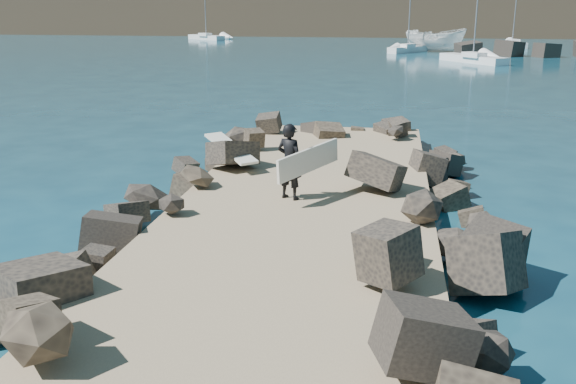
{
  "coord_description": "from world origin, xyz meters",
  "views": [
    {
      "loc": [
        1.97,
        -13.11,
        5.11
      ],
      "look_at": [
        0.0,
        -1.0,
        1.5
      ],
      "focal_mm": 40.0,
      "sensor_mm": 36.0,
      "label": 1
    }
  ],
  "objects_px": {
    "boat_imported": "(435,40)",
    "sailboat_e": "(206,37)",
    "surfboard_resting": "(231,152)",
    "surfer_with_board": "(292,161)"
  },
  "relations": [
    {
      "from": "surfboard_resting",
      "to": "boat_imported",
      "type": "relative_size",
      "value": 0.34
    },
    {
      "from": "surfboard_resting",
      "to": "sailboat_e",
      "type": "relative_size",
      "value": 0.26
    },
    {
      "from": "surfboard_resting",
      "to": "boat_imported",
      "type": "bearing_deg",
      "value": 38.24
    },
    {
      "from": "surfboard_resting",
      "to": "boat_imported",
      "type": "height_order",
      "value": "boat_imported"
    },
    {
      "from": "boat_imported",
      "to": "surfer_with_board",
      "type": "bearing_deg",
      "value": -173.2
    },
    {
      "from": "boat_imported",
      "to": "sailboat_e",
      "type": "xyz_separation_m",
      "value": [
        -31.83,
        19.8,
        -0.93
      ]
    },
    {
      "from": "boat_imported",
      "to": "surfer_with_board",
      "type": "xyz_separation_m",
      "value": [
        -6.67,
        -59.23,
        0.25
      ]
    },
    {
      "from": "surfboard_resting",
      "to": "sailboat_e",
      "type": "xyz_separation_m",
      "value": [
        -22.94,
        76.24,
        -0.69
      ]
    },
    {
      "from": "sailboat_e",
      "to": "surfboard_resting",
      "type": "bearing_deg",
      "value": -73.25
    },
    {
      "from": "boat_imported",
      "to": "sailboat_e",
      "type": "distance_m",
      "value": 37.49
    }
  ]
}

